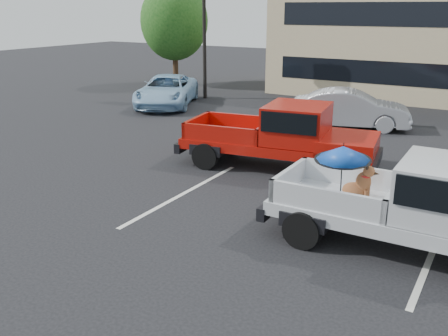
% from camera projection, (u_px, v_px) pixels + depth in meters
% --- Properties ---
extents(ground, '(90.00, 90.00, 0.00)m').
position_uv_depth(ground, '(253.00, 253.00, 9.66)').
color(ground, black).
rests_on(ground, ground).
extents(stripe_left, '(0.12, 5.00, 0.01)m').
position_uv_depth(stripe_left, '(184.00, 193.00, 12.74)').
color(stripe_left, silver).
rests_on(stripe_left, ground).
extents(stripe_right, '(0.12, 5.00, 0.01)m').
position_uv_depth(stripe_right, '(434.00, 248.00, 9.86)').
color(stripe_right, silver).
rests_on(stripe_right, ground).
extents(motel_sign, '(1.60, 0.22, 6.00)m').
position_uv_depth(motel_sign, '(204.00, 4.00, 24.52)').
color(motel_sign, black).
rests_on(motel_sign, ground).
extents(tree_left, '(3.96, 3.96, 6.02)m').
position_uv_depth(tree_left, '(174.00, 21.00, 29.19)').
color(tree_left, '#332114').
rests_on(tree_left, ground).
extents(silver_pickup, '(5.70, 2.13, 2.06)m').
position_uv_depth(silver_pickup, '(431.00, 203.00, 9.29)').
color(silver_pickup, black).
rests_on(silver_pickup, ground).
extents(red_pickup, '(6.03, 2.81, 1.91)m').
position_uv_depth(red_pickup, '(291.00, 134.00, 14.36)').
color(red_pickup, black).
rests_on(red_pickup, ground).
extents(silver_sedan, '(4.76, 2.76, 1.48)m').
position_uv_depth(silver_sedan, '(350.00, 109.00, 19.43)').
color(silver_sedan, '#B0B2B7').
rests_on(silver_sedan, ground).
extents(blue_suv, '(4.31, 5.67, 1.43)m').
position_uv_depth(blue_suv, '(167.00, 91.00, 23.80)').
color(blue_suv, '#93BCDB').
rests_on(blue_suv, ground).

